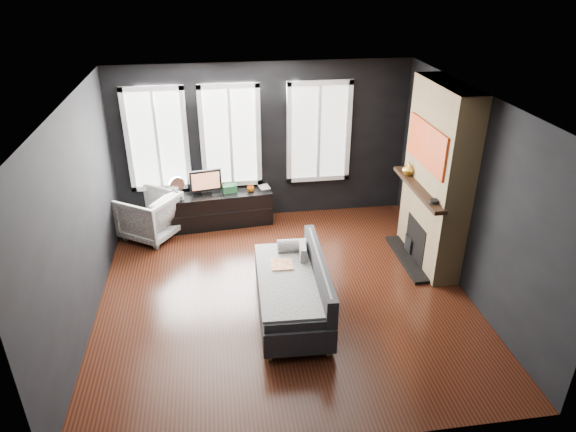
{
  "coord_description": "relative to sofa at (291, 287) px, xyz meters",
  "views": [
    {
      "loc": [
        -0.8,
        -5.81,
        4.18
      ],
      "look_at": [
        0.1,
        0.3,
        1.05
      ],
      "focal_mm": 32.0,
      "sensor_mm": 36.0,
      "label": 1
    }
  ],
  "objects": [
    {
      "name": "floor",
      "position": [
        -0.03,
        0.44,
        -0.4
      ],
      "size": [
        5.0,
        5.0,
        0.0
      ],
      "primitive_type": "plane",
      "color": "black",
      "rests_on": "ground"
    },
    {
      "name": "ceiling",
      "position": [
        -0.03,
        0.44,
        2.3
      ],
      "size": [
        5.0,
        5.0,
        0.0
      ],
      "primitive_type": "plane",
      "color": "white",
      "rests_on": "ground"
    },
    {
      "name": "wall_back",
      "position": [
        -0.03,
        2.94,
        0.95
      ],
      "size": [
        5.0,
        0.02,
        2.7
      ],
      "primitive_type": "cube",
      "color": "black",
      "rests_on": "ground"
    },
    {
      "name": "wall_left",
      "position": [
        -2.53,
        0.44,
        0.95
      ],
      "size": [
        0.02,
        5.0,
        2.7
      ],
      "primitive_type": "cube",
      "color": "black",
      "rests_on": "ground"
    },
    {
      "name": "wall_right",
      "position": [
        2.47,
        0.44,
        0.95
      ],
      "size": [
        0.02,
        5.0,
        2.7
      ],
      "primitive_type": "cube",
      "color": "black",
      "rests_on": "ground"
    },
    {
      "name": "windows",
      "position": [
        -0.48,
        2.9,
        1.98
      ],
      "size": [
        4.0,
        0.16,
        1.76
      ],
      "primitive_type": null,
      "color": "white",
      "rests_on": "wall_back"
    },
    {
      "name": "fireplace",
      "position": [
        2.27,
        1.04,
        0.95
      ],
      "size": [
        0.7,
        1.62,
        2.7
      ],
      "primitive_type": null,
      "color": "#93724C",
      "rests_on": "floor"
    },
    {
      "name": "sofa",
      "position": [
        0.0,
        0.0,
        0.0
      ],
      "size": [
        1.01,
        1.91,
        0.81
      ],
      "primitive_type": null,
      "rotation": [
        0.0,
        0.0,
        -0.04
      ],
      "color": "#27272A",
      "rests_on": "floor"
    },
    {
      "name": "stripe_pillow",
      "position": [
        0.22,
        0.46,
        0.18
      ],
      "size": [
        0.11,
        0.34,
        0.34
      ],
      "primitive_type": "cube",
      "rotation": [
        0.0,
        0.0,
        -0.1
      ],
      "color": "gray",
      "rests_on": "sofa"
    },
    {
      "name": "armchair",
      "position": [
        -1.98,
        2.39,
        0.01
      ],
      "size": [
        1.09,
        1.1,
        0.84
      ],
      "primitive_type": "imported",
      "rotation": [
        0.0,
        0.0,
        -2.17
      ],
      "color": "white",
      "rests_on": "floor"
    },
    {
      "name": "media_console",
      "position": [
        -0.82,
        2.68,
        -0.11
      ],
      "size": [
        1.76,
        0.69,
        0.59
      ],
      "primitive_type": null,
      "rotation": [
        0.0,
        0.0,
        0.09
      ],
      "color": "black",
      "rests_on": "floor"
    },
    {
      "name": "monitor",
      "position": [
        -1.05,
        2.65,
        0.43
      ],
      "size": [
        0.55,
        0.21,
        0.48
      ],
      "primitive_type": null,
      "rotation": [
        0.0,
        0.0,
        0.17
      ],
      "color": "black",
      "rests_on": "media_console"
    },
    {
      "name": "desk_fan",
      "position": [
        -1.52,
        2.59,
        0.37
      ],
      "size": [
        0.35,
        0.35,
        0.37
      ],
      "primitive_type": null,
      "rotation": [
        0.0,
        0.0,
        0.43
      ],
      "color": "#969696",
      "rests_on": "media_console"
    },
    {
      "name": "mug",
      "position": [
        -0.3,
        2.64,
        0.25
      ],
      "size": [
        0.14,
        0.12,
        0.12
      ],
      "primitive_type": "imported",
      "rotation": [
        0.0,
        0.0,
        -0.15
      ],
      "color": "orange",
      "rests_on": "media_console"
    },
    {
      "name": "book",
      "position": [
        -0.14,
        2.76,
        0.31
      ],
      "size": [
        0.18,
        0.05,
        0.24
      ],
      "primitive_type": "imported",
      "rotation": [
        0.0,
        0.0,
        0.18
      ],
      "color": "tan",
      "rests_on": "media_console"
    },
    {
      "name": "storage_box",
      "position": [
        -0.65,
        2.68,
        0.25
      ],
      "size": [
        0.26,
        0.19,
        0.13
      ],
      "primitive_type": "cube",
      "rotation": [
        0.0,
        0.0,
        0.19
      ],
      "color": "#2A733F",
      "rests_on": "media_console"
    },
    {
      "name": "mantel_vase",
      "position": [
        2.02,
        1.49,
        0.92
      ],
      "size": [
        0.21,
        0.22,
        0.19
      ],
      "primitive_type": "imported",
      "rotation": [
        0.0,
        0.0,
        -0.11
      ],
      "color": "orange",
      "rests_on": "fireplace"
    },
    {
      "name": "mantel_clock",
      "position": [
        2.02,
        0.49,
        0.85
      ],
      "size": [
        0.15,
        0.15,
        0.04
      ],
      "primitive_type": "cylinder",
      "rotation": [
        0.0,
        0.0,
        -0.17
      ],
      "color": "black",
      "rests_on": "fireplace"
    }
  ]
}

